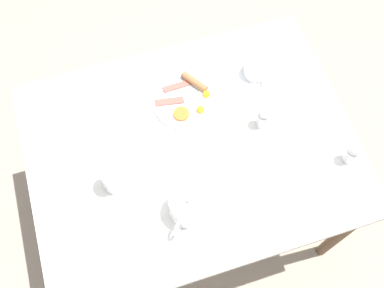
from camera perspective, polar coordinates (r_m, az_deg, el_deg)
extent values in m
plane|color=gray|center=(2.22, 0.00, -8.11)|extent=(8.00, 8.00, 0.00)
cube|color=silver|center=(1.57, 0.00, -0.55)|extent=(0.86, 1.13, 0.03)
cylinder|color=brown|center=(2.07, -17.01, 0.57)|extent=(0.04, 0.04, 0.68)
cylinder|color=brown|center=(2.17, 10.07, 8.00)|extent=(0.04, 0.04, 0.68)
cylinder|color=brown|center=(1.93, 18.57, -10.60)|extent=(0.04, 0.04, 0.68)
cylinder|color=white|center=(1.63, -0.49, 5.64)|extent=(0.26, 0.26, 0.01)
cylinder|color=white|center=(1.60, 1.09, 4.22)|extent=(0.06, 0.06, 0.00)
sphere|color=yellow|center=(1.59, 1.10, 4.40)|extent=(0.03, 0.03, 0.03)
cylinder|color=white|center=(1.64, 1.86, 6.17)|extent=(0.06, 0.06, 0.00)
sphere|color=yellow|center=(1.63, 1.87, 6.36)|extent=(0.03, 0.03, 0.03)
cylinder|color=brown|center=(1.65, 0.30, 7.89)|extent=(0.11, 0.08, 0.03)
cube|color=#B74C42|center=(1.66, -2.03, 7.33)|extent=(0.03, 0.10, 0.01)
cube|color=#B74C42|center=(1.62, -2.86, 5.42)|extent=(0.04, 0.11, 0.01)
cylinder|color=#D16023|center=(1.59, -1.31, 3.87)|extent=(0.06, 0.06, 0.01)
cylinder|color=white|center=(1.42, -0.45, -7.88)|extent=(0.12, 0.12, 0.10)
cylinder|color=white|center=(1.37, -0.47, -7.21)|extent=(0.09, 0.09, 0.01)
sphere|color=white|center=(1.36, -0.47, -7.04)|extent=(0.02, 0.02, 0.02)
cone|color=white|center=(1.44, 0.85, -5.11)|extent=(0.05, 0.05, 0.05)
torus|color=white|center=(1.41, -1.61, -10.19)|extent=(0.07, 0.06, 0.08)
cylinder|color=white|center=(1.71, 7.94, 8.83)|extent=(0.15, 0.15, 0.01)
cylinder|color=white|center=(1.69, 8.07, 9.39)|extent=(0.09, 0.09, 0.05)
cylinder|color=brown|center=(1.69, 8.05, 9.31)|extent=(0.08, 0.08, 0.04)
torus|color=white|center=(1.67, 8.89, 8.19)|extent=(0.04, 0.01, 0.04)
cylinder|color=white|center=(1.47, -10.08, -4.32)|extent=(0.07, 0.07, 0.12)
cylinder|color=#BCBCC1|center=(1.58, 8.92, 3.10)|extent=(0.04, 0.04, 0.07)
sphere|color=#BCBCC1|center=(1.54, 9.17, 3.93)|extent=(0.04, 0.04, 0.04)
cylinder|color=#BCBCC1|center=(1.60, 19.47, -1.35)|extent=(0.04, 0.04, 0.07)
sphere|color=#BCBCC1|center=(1.55, 19.99, -0.64)|extent=(0.04, 0.04, 0.04)
cube|color=white|center=(1.64, -11.79, 3.76)|extent=(0.18, 0.13, 0.01)
cube|color=silver|center=(1.53, 6.14, -2.75)|extent=(0.03, 0.19, 0.00)
cube|color=silver|center=(1.57, -15.89, -4.21)|extent=(0.13, 0.16, 0.00)
cube|color=silver|center=(1.46, -10.58, -13.57)|extent=(0.04, 0.15, 0.00)
cube|color=silver|center=(1.56, 15.75, -4.69)|extent=(0.16, 0.08, 0.00)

